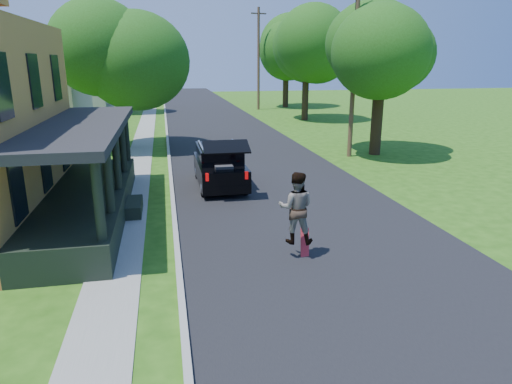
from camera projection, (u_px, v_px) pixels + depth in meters
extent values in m
plane|color=#265511|center=(353.00, 279.00, 10.85)|extent=(140.00, 140.00, 0.00)
cube|color=black|center=(231.00, 141.00, 29.70)|extent=(8.00, 120.00, 0.02)
cube|color=#9F9F9A|center=(168.00, 143.00, 28.93)|extent=(0.15, 120.00, 0.12)
cube|color=gray|center=(143.00, 144.00, 28.63)|extent=(1.30, 120.00, 0.03)
cube|color=gray|center=(3.00, 222.00, 14.70)|extent=(6.50, 1.20, 0.03)
cube|color=black|center=(89.00, 203.00, 15.09)|extent=(2.40, 10.00, 0.90)
cube|color=black|center=(81.00, 126.00, 14.39)|extent=(2.60, 10.30, 0.25)
cube|color=#9D978B|center=(20.00, 100.00, 30.21)|extent=(8.00, 8.00, 5.00)
pyramid|color=black|center=(9.00, 25.00, 28.92)|extent=(12.78, 12.78, 2.20)
cube|color=#9D978B|center=(67.00, 87.00, 45.29)|extent=(8.00, 8.00, 5.00)
pyramid|color=black|center=(61.00, 37.00, 43.99)|extent=(12.78, 12.78, 2.20)
cube|color=black|center=(220.00, 171.00, 18.77)|extent=(1.83, 4.33, 0.83)
cube|color=black|center=(219.00, 154.00, 18.72)|extent=(1.68, 2.68, 0.54)
cube|color=black|center=(219.00, 147.00, 18.64)|extent=(1.72, 2.77, 0.08)
cube|color=black|center=(226.00, 147.00, 16.40)|extent=(1.67, 0.90, 0.37)
cube|color=#34353A|center=(224.00, 171.00, 17.46)|extent=(0.69, 0.59, 0.44)
cube|color=silver|center=(201.00, 146.00, 18.47)|extent=(0.07, 2.38, 0.06)
cube|color=silver|center=(236.00, 144.00, 18.75)|extent=(0.07, 2.38, 0.06)
cube|color=#990505|center=(207.00, 177.00, 16.53)|extent=(0.12, 0.06, 0.29)
cube|color=#990505|center=(246.00, 175.00, 16.81)|extent=(0.12, 0.06, 0.29)
cylinder|color=black|center=(198.00, 171.00, 20.04)|extent=(0.24, 0.67, 0.67)
cylinder|color=black|center=(234.00, 169.00, 20.34)|extent=(0.24, 0.67, 0.67)
cylinder|color=black|center=(204.00, 188.00, 17.35)|extent=(0.24, 0.67, 0.67)
cylinder|color=black|center=(245.00, 186.00, 17.66)|extent=(0.24, 0.67, 0.67)
imported|color=black|center=(296.00, 208.00, 11.70)|extent=(1.09, 0.95, 1.89)
cube|color=#A00D16|center=(305.00, 244.00, 12.10)|extent=(0.32, 0.43, 0.81)
cylinder|color=black|center=(122.00, 120.00, 26.42)|extent=(0.70, 0.70, 3.39)
sphere|color=#27701E|center=(117.00, 58.00, 25.46)|extent=(6.32, 6.32, 5.37)
sphere|color=#27701E|center=(124.00, 35.00, 25.01)|extent=(5.47, 5.47, 4.65)
sphere|color=#27701E|center=(106.00, 47.00, 25.48)|extent=(5.61, 5.61, 4.77)
cylinder|color=black|center=(119.00, 97.00, 45.33)|extent=(0.65, 0.65, 3.18)
sphere|color=#27701E|center=(116.00, 60.00, 44.36)|extent=(7.03, 7.03, 5.66)
sphere|color=#27701E|center=(120.00, 47.00, 43.95)|extent=(6.09, 6.09, 4.91)
sphere|color=#27701E|center=(110.00, 53.00, 44.30)|extent=(6.25, 6.25, 5.03)
cylinder|color=black|center=(377.00, 122.00, 24.90)|extent=(0.70, 0.70, 3.55)
sphere|color=#27701E|center=(381.00, 57.00, 23.96)|extent=(5.56, 5.56, 4.87)
sphere|color=#27701E|center=(394.00, 36.00, 23.51)|extent=(4.82, 4.82, 4.22)
sphere|color=#27701E|center=(368.00, 47.00, 24.02)|extent=(4.94, 4.94, 4.33)
cylinder|color=black|center=(305.00, 98.00, 39.68)|extent=(0.60, 0.60, 3.81)
sphere|color=#27701E|center=(307.00, 51.00, 38.61)|extent=(6.35, 6.35, 5.93)
sphere|color=#27701E|center=(313.00, 35.00, 38.00)|extent=(5.51, 5.51, 5.14)
sphere|color=#27701E|center=(300.00, 43.00, 38.75)|extent=(5.65, 5.65, 5.27)
cylinder|color=black|center=(286.00, 89.00, 50.74)|extent=(0.83, 0.83, 3.94)
sphere|color=#27701E|center=(286.00, 51.00, 49.60)|extent=(8.47, 8.47, 6.45)
sphere|color=#27701E|center=(290.00, 37.00, 48.79)|extent=(7.34, 7.34, 5.59)
sphere|color=#27701E|center=(282.00, 44.00, 49.94)|extent=(7.53, 7.53, 5.73)
cylinder|color=#513A25|center=(354.00, 72.00, 23.56)|extent=(0.29, 0.29, 8.86)
cylinder|color=#513A25|center=(259.00, 60.00, 47.45)|extent=(0.32, 0.32, 10.26)
cube|color=#513A25|center=(259.00, 13.00, 46.20)|extent=(1.66, 0.44, 0.13)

